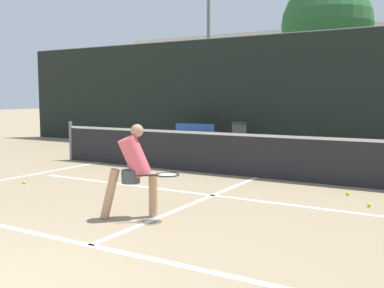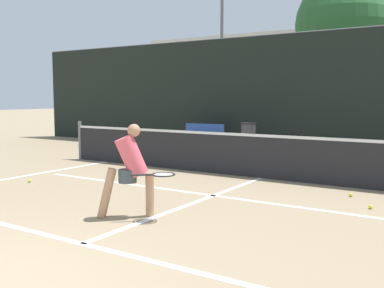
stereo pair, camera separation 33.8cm
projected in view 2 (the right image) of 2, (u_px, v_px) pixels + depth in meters
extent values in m
cube|color=white|center=(82.00, 244.00, 5.34)|extent=(11.00, 0.10, 0.01)
cube|color=white|center=(213.00, 196.00, 7.95)|extent=(8.25, 0.10, 0.01)
cube|color=white|center=(197.00, 201.00, 7.50)|extent=(0.10, 5.18, 0.01)
cube|color=white|center=(25.00, 176.00, 9.93)|extent=(0.10, 6.18, 0.01)
cylinder|color=slate|center=(80.00, 140.00, 12.57)|extent=(0.09, 0.09, 1.07)
cube|color=#232326|center=(261.00, 156.00, 9.62)|extent=(11.00, 0.02, 0.95)
cube|color=white|center=(262.00, 136.00, 9.58)|extent=(11.00, 0.03, 0.06)
cube|color=black|center=(326.00, 94.00, 13.36)|extent=(24.00, 0.06, 3.68)
cylinder|color=slate|center=(328.00, 30.00, 13.17)|extent=(24.00, 0.04, 0.04)
cylinder|color=tan|center=(150.00, 195.00, 6.56)|extent=(0.13, 0.13, 0.63)
cylinder|color=tan|center=(107.00, 193.00, 6.49)|extent=(0.31, 0.28, 0.73)
cylinder|color=#3F474C|center=(128.00, 176.00, 6.50)|extent=(0.27, 0.27, 0.19)
cylinder|color=#E55966|center=(131.00, 156.00, 6.48)|extent=(0.46, 0.41, 0.68)
sphere|color=tan|center=(134.00, 130.00, 6.44)|extent=(0.19, 0.19, 0.19)
cylinder|color=#262628|center=(141.00, 175.00, 6.30)|extent=(0.25, 0.21, 0.03)
torus|color=#262628|center=(163.00, 174.00, 6.33)|extent=(0.48, 0.48, 0.02)
cylinder|color=beige|center=(163.00, 174.00, 6.33)|extent=(0.37, 0.37, 0.01)
sphere|color=#D1E033|center=(30.00, 181.00, 9.18)|extent=(0.07, 0.07, 0.07)
sphere|color=#D1E033|center=(351.00, 195.00, 7.87)|extent=(0.07, 0.07, 0.07)
sphere|color=#D1E033|center=(371.00, 207.00, 7.01)|extent=(0.07, 0.07, 0.07)
cube|color=#2D519E|center=(202.00, 137.00, 14.71)|extent=(1.44, 0.47, 0.04)
cube|color=#2D519E|center=(205.00, 130.00, 14.85)|extent=(1.41, 0.15, 0.42)
cube|color=#333338|center=(187.00, 143.00, 15.00)|extent=(0.06, 0.32, 0.44)
cube|color=#333338|center=(218.00, 144.00, 14.47)|extent=(0.06, 0.32, 0.44)
cylinder|color=#3F3F42|center=(248.00, 139.00, 13.80)|extent=(0.45, 0.45, 0.92)
cylinder|color=black|center=(249.00, 123.00, 13.75)|extent=(0.48, 0.48, 0.04)
cylinder|color=slate|center=(222.00, 44.00, 21.57)|extent=(0.16, 0.16, 8.53)
cylinder|color=brown|center=(339.00, 97.00, 19.14)|extent=(0.28, 0.28, 3.47)
sphere|color=#2D6633|center=(341.00, 24.00, 18.82)|extent=(3.81, 3.81, 3.81)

